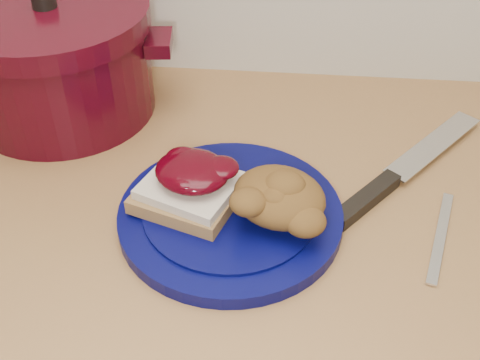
# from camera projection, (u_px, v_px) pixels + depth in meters

# --- Properties ---
(plate) EXTENTS (0.36, 0.36, 0.02)m
(plate) POSITION_uv_depth(u_px,v_px,m) (230.00, 215.00, 0.74)
(plate) COLOR #040640
(plate) RESTS_ON wood_countertop
(sandwich) EXTENTS (0.14, 0.13, 0.06)m
(sandwich) POSITION_uv_depth(u_px,v_px,m) (190.00, 184.00, 0.72)
(sandwich) COLOR olive
(sandwich) RESTS_ON plate
(stuffing_mound) EXTENTS (0.14, 0.13, 0.06)m
(stuffing_mound) POSITION_uv_depth(u_px,v_px,m) (279.00, 197.00, 0.70)
(stuffing_mound) COLOR brown
(stuffing_mound) RESTS_ON plate
(chef_knife) EXTENTS (0.23, 0.27, 0.02)m
(chef_knife) POSITION_uv_depth(u_px,v_px,m) (386.00, 183.00, 0.78)
(chef_knife) COLOR black
(chef_knife) RESTS_ON wood_countertop
(butter_knife) EXTENTS (0.06, 0.16, 0.00)m
(butter_knife) POSITION_uv_depth(u_px,v_px,m) (440.00, 236.00, 0.72)
(butter_knife) COLOR silver
(butter_knife) RESTS_ON wood_countertop
(dutch_oven) EXTENTS (0.35, 0.32, 0.18)m
(dutch_oven) POSITION_uv_depth(u_px,v_px,m) (57.00, 59.00, 0.88)
(dutch_oven) COLOR #3A0510
(dutch_oven) RESTS_ON wood_countertop
(pepper_grinder) EXTENTS (0.06, 0.06, 0.12)m
(pepper_grinder) POSITION_uv_depth(u_px,v_px,m) (41.00, 57.00, 0.93)
(pepper_grinder) COLOR black
(pepper_grinder) RESTS_ON wood_countertop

